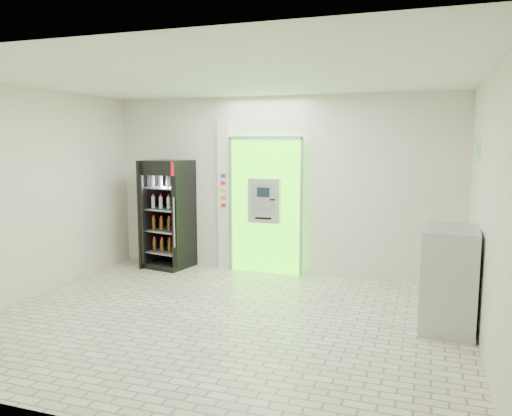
% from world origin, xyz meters
% --- Properties ---
extents(ground, '(6.00, 6.00, 0.00)m').
position_xyz_m(ground, '(0.00, 0.00, 0.00)').
color(ground, beige).
rests_on(ground, ground).
extents(room_shell, '(6.00, 6.00, 6.00)m').
position_xyz_m(room_shell, '(0.00, 0.00, 1.84)').
color(room_shell, silver).
rests_on(room_shell, ground).
extents(atm_assembly, '(1.30, 0.24, 2.33)m').
position_xyz_m(atm_assembly, '(-0.20, 2.41, 1.17)').
color(atm_assembly, '#40F80E').
rests_on(atm_assembly, ground).
extents(pillar, '(0.22, 0.11, 2.60)m').
position_xyz_m(pillar, '(-0.98, 2.45, 1.30)').
color(pillar, silver).
rests_on(pillar, ground).
extents(beverage_cooler, '(0.83, 0.78, 1.91)m').
position_xyz_m(beverage_cooler, '(-1.96, 2.18, 0.92)').
color(beverage_cooler, black).
rests_on(beverage_cooler, ground).
extents(steel_cabinet, '(0.68, 0.96, 1.23)m').
position_xyz_m(steel_cabinet, '(2.68, 0.63, 0.62)').
color(steel_cabinet, '#A9ABB1').
rests_on(steel_cabinet, ground).
extents(exit_sign, '(0.02, 0.22, 0.26)m').
position_xyz_m(exit_sign, '(2.99, 1.40, 2.12)').
color(exit_sign, white).
rests_on(exit_sign, room_shell).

